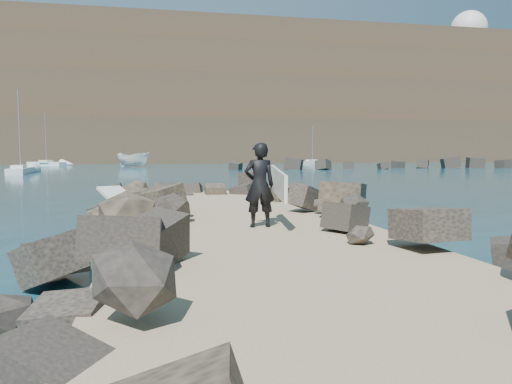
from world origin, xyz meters
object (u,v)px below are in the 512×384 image
(surfboard_resting, at_px, (123,206))
(sailboat_a, at_px, (21,171))
(surfer_with_board, at_px, (262,185))
(radome, at_px, (469,35))
(boat_imported, at_px, (134,159))

(surfboard_resting, height_order, sailboat_a, sailboat_a)
(surfer_with_board, height_order, radome, radome)
(surfer_with_board, bearing_deg, boat_imported, 94.39)
(boat_imported, bearing_deg, surfer_with_board, -140.46)
(boat_imported, xyz_separation_m, sailboat_a, (-11.13, -24.73, -0.85))
(radome, distance_m, sailboat_a, 164.51)
(boat_imported, height_order, radome, radome)
(surfboard_resting, distance_m, surfer_with_board, 3.49)
(boat_imported, xyz_separation_m, radome, (111.83, 75.76, 42.10))
(surfboard_resting, bearing_deg, radome, 31.68)
(radome, xyz_separation_m, sailboat_a, (-122.97, -100.49, -42.95))
(surfboard_resting, relative_size, radome, 0.13)
(surfer_with_board, distance_m, radome, 186.65)
(boat_imported, bearing_deg, radome, -20.74)
(surfboard_resting, xyz_separation_m, surfer_with_board, (3.22, -1.23, 0.56))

